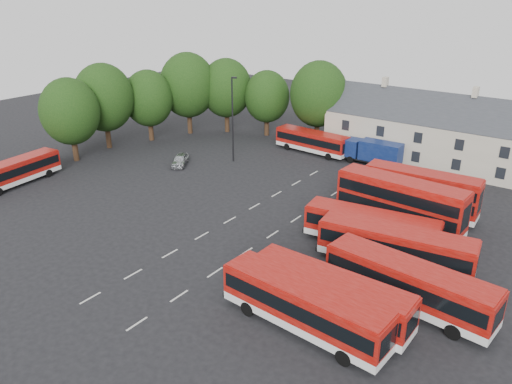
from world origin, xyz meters
TOP-DOWN VIEW (x-y plane):
  - ground at (0.00, 0.00)m, footprint 140.00×140.00m
  - lane_markings at (2.50, 2.00)m, footprint 5.15×33.80m
  - treeline at (-20.74, 19.36)m, footprint 29.92×32.59m
  - terrace_houses at (14.00, 30.00)m, footprint 35.70×7.13m
  - bus_row_a at (14.24, -7.87)m, footprint 11.88×3.44m
  - bus_row_b at (14.86, -5.64)m, footprint 11.49×2.83m
  - bus_row_c at (18.75, -1.47)m, footprint 12.11×3.85m
  - bus_row_d at (16.01, 3.03)m, footprint 12.27×4.40m
  - bus_row_e at (13.01, 5.15)m, footprint 11.53×4.17m
  - bus_dd_south at (13.62, 9.94)m, footprint 11.84×3.33m
  - bus_dd_north at (14.08, 14.07)m, footprint 10.96×3.08m
  - bus_west at (-25.11, -4.95)m, footprint 3.58×10.40m
  - bus_north at (-4.16, 24.58)m, footprint 10.49×3.05m
  - box_truck at (4.41, 24.98)m, footprint 7.12×2.33m
  - silver_car at (-14.93, 10.57)m, footprint 3.54×4.35m
  - lamppost at (-10.52, 15.71)m, footprint 0.74×0.43m

SIDE VIEW (x-z plane):
  - ground at x=0.00m, z-range 0.00..0.00m
  - lane_markings at x=2.50m, z-range 0.00..0.01m
  - silver_car at x=-14.93m, z-range 0.00..1.39m
  - bus_west at x=-25.11m, z-range 0.29..3.17m
  - box_truck at x=4.41m, z-range 0.19..3.29m
  - bus_north at x=-4.16m, z-range 0.30..3.23m
  - bus_row_e at x=13.01m, z-range 0.32..3.51m
  - bus_row_b at x=14.86m, z-range 0.33..3.56m
  - bus_row_a at x=14.24m, z-range 0.34..3.65m
  - bus_row_c at x=18.75m, z-range 0.34..3.71m
  - bus_row_d at x=16.01m, z-range 0.34..3.74m
  - bus_dd_north at x=14.08m, z-range 0.31..4.76m
  - bus_dd_south at x=13.62m, z-range 0.33..5.13m
  - terrace_houses at x=14.00m, z-range -1.17..8.89m
  - lamppost at x=-10.52m, z-range 0.36..11.07m
  - treeline at x=-20.74m, z-range 0.68..12.69m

